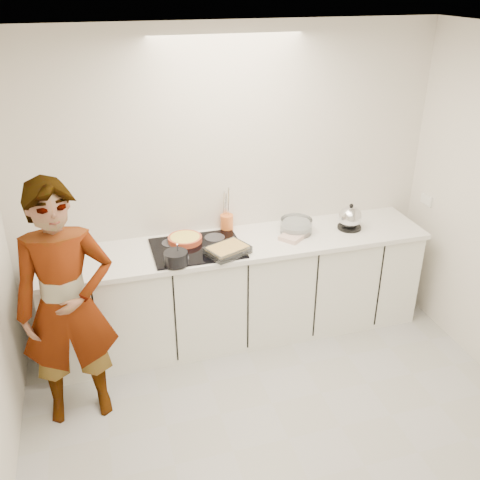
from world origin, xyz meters
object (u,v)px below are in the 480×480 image
object	(u,v)px
tart_dish	(185,239)
utensil_crock	(227,222)
hob	(197,248)
cook	(67,307)
kettle	(350,218)
saucepan	(176,258)
mixing_bowl	(296,227)
baking_dish	(228,250)

from	to	relation	value
tart_dish	utensil_crock	bearing A→B (deg)	21.44
hob	cook	size ratio (longest dim) A/B	0.40
kettle	utensil_crock	world-z (taller)	kettle
saucepan	kettle	world-z (taller)	kettle
kettle	cook	distance (m)	2.44
mixing_bowl	utensil_crock	world-z (taller)	utensil_crock
mixing_bowl	kettle	xyz separation A→B (m)	(0.48, -0.05, 0.04)
baking_dish	cook	distance (m)	1.28
kettle	utensil_crock	xyz separation A→B (m)	(-1.03, 0.27, -0.03)
hob	mixing_bowl	size ratio (longest dim) A/B	2.26
baking_dish	cook	world-z (taller)	cook
tart_dish	baking_dish	distance (m)	0.41
kettle	cook	xyz separation A→B (m)	(-2.36, -0.58, -0.11)
baking_dish	kettle	distance (m)	1.16
tart_dish	saucepan	xyz separation A→B (m)	(-0.14, -0.35, 0.03)
utensil_crock	cook	distance (m)	1.58
cook	kettle	bearing A→B (deg)	12.35
utensil_crock	hob	bearing A→B (deg)	-138.70
utensil_crock	baking_dish	bearing A→B (deg)	-104.02
hob	tart_dish	size ratio (longest dim) A/B	2.51
hob	kettle	xyz separation A→B (m)	(1.35, 0.01, 0.09)
baking_dish	saucepan	bearing A→B (deg)	-172.76
tart_dish	baking_dish	world-z (taller)	baking_dish
kettle	baking_dish	bearing A→B (deg)	-170.81
saucepan	utensil_crock	size ratio (longest dim) A/B	1.73
tart_dish	cook	distance (m)	1.17
cook	saucepan	bearing A→B (deg)	21.58
saucepan	utensil_crock	xyz separation A→B (m)	(0.53, 0.51, 0.00)
baking_dish	utensil_crock	xyz separation A→B (m)	(0.11, 0.46, 0.02)
saucepan	mixing_bowl	distance (m)	1.12
hob	saucepan	size ratio (longest dim) A/B	3.00
cook	hob	bearing A→B (deg)	27.80
saucepan	cook	bearing A→B (deg)	-157.03
tart_dish	utensil_crock	distance (m)	0.43
baking_dish	cook	bearing A→B (deg)	-162.15
saucepan	mixing_bowl	xyz separation A→B (m)	(1.09, 0.29, -0.01)
baking_dish	mixing_bowl	bearing A→B (deg)	19.33
saucepan	mixing_bowl	size ratio (longest dim) A/B	0.75
tart_dish	cook	bearing A→B (deg)	-143.52
tart_dish	saucepan	world-z (taller)	saucepan
hob	utensil_crock	size ratio (longest dim) A/B	5.20
mixing_bowl	utensil_crock	size ratio (longest dim) A/B	2.30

